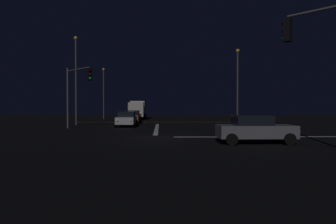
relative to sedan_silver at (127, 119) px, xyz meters
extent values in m
cube|color=black|center=(3.17, -10.79, -0.85)|extent=(120.00, 120.00, 0.10)
cube|color=white|center=(3.17, -2.63, -0.80)|extent=(0.35, 13.98, 0.01)
cube|color=yellow|center=(3.17, 8.97, -0.80)|extent=(22.00, 0.15, 0.01)
cube|color=white|center=(11.44, -10.79, -0.80)|extent=(13.98, 0.40, 0.01)
cube|color=#B7B7BC|center=(0.00, -0.04, -0.13)|extent=(1.80, 4.20, 0.70)
cube|color=black|center=(0.00, 0.16, 0.49)|extent=(1.60, 2.00, 0.55)
cylinder|color=black|center=(0.90, -1.59, -0.48)|extent=(0.22, 0.64, 0.64)
cylinder|color=black|center=(-0.90, -1.59, -0.48)|extent=(0.22, 0.64, 0.64)
cylinder|color=black|center=(0.90, 1.51, -0.48)|extent=(0.22, 0.64, 0.64)
cylinder|color=black|center=(-0.90, 1.51, -0.48)|extent=(0.22, 0.64, 0.64)
sphere|color=#F9EFC6|center=(0.65, -2.16, -0.08)|extent=(0.22, 0.22, 0.22)
sphere|color=#F9EFC6|center=(-0.65, -2.16, -0.08)|extent=(0.22, 0.22, 0.22)
cube|color=#C66014|center=(-0.06, 6.51, -0.13)|extent=(1.80, 4.20, 0.70)
cube|color=black|center=(-0.06, 6.71, 0.49)|extent=(1.60, 2.00, 0.55)
cylinder|color=black|center=(0.84, 4.96, -0.48)|extent=(0.22, 0.64, 0.64)
cylinder|color=black|center=(-0.96, 4.96, -0.48)|extent=(0.22, 0.64, 0.64)
cylinder|color=black|center=(0.84, 8.06, -0.48)|extent=(0.22, 0.64, 0.64)
cylinder|color=black|center=(-0.96, 8.06, -0.48)|extent=(0.22, 0.64, 0.64)
sphere|color=#F9EFC6|center=(0.59, 4.39, -0.08)|extent=(0.22, 0.22, 0.22)
sphere|color=#F9EFC6|center=(-0.71, 4.39, -0.08)|extent=(0.22, 0.22, 0.22)
cube|color=maroon|center=(-0.41, 12.57, -0.13)|extent=(1.80, 4.20, 0.70)
cube|color=black|center=(-0.41, 12.77, 0.49)|extent=(1.60, 2.00, 0.55)
cylinder|color=black|center=(0.49, 11.02, -0.48)|extent=(0.22, 0.64, 0.64)
cylinder|color=black|center=(-1.31, 11.02, -0.48)|extent=(0.22, 0.64, 0.64)
cylinder|color=black|center=(0.49, 14.12, -0.48)|extent=(0.22, 0.64, 0.64)
cylinder|color=black|center=(-1.31, 14.12, -0.48)|extent=(0.22, 0.64, 0.64)
sphere|color=#F9EFC6|center=(0.24, 10.45, -0.08)|extent=(0.22, 0.22, 0.22)
sphere|color=#F9EFC6|center=(-1.06, 10.45, -0.08)|extent=(0.22, 0.22, 0.22)
cube|color=beige|center=(-0.39, 16.50, 0.83)|extent=(2.40, 2.20, 2.30)
cube|color=silver|center=(-0.39, 21.00, 0.98)|extent=(2.40, 5.00, 2.60)
cylinder|color=black|center=(0.81, 17.10, -0.32)|extent=(0.28, 0.96, 0.96)
cylinder|color=black|center=(-1.59, 17.10, -0.32)|extent=(0.28, 0.96, 0.96)
cylinder|color=black|center=(0.81, 21.80, -0.32)|extent=(0.28, 0.96, 0.96)
cylinder|color=black|center=(-1.59, 21.80, -0.32)|extent=(0.28, 0.96, 0.96)
sphere|color=#F9EFC6|center=(0.46, 15.35, 0.23)|extent=(0.26, 0.26, 0.26)
sphere|color=#F9EFC6|center=(-1.24, 15.35, 0.23)|extent=(0.26, 0.26, 0.26)
cube|color=slate|center=(8.86, -14.29, -0.13)|extent=(4.20, 1.80, 0.70)
cube|color=black|center=(8.66, -14.29, 0.49)|extent=(2.00, 1.60, 0.55)
cylinder|color=black|center=(10.41, -13.39, -0.48)|extent=(0.64, 0.22, 0.64)
cylinder|color=black|center=(10.41, -15.19, -0.48)|extent=(0.64, 0.22, 0.64)
cylinder|color=black|center=(7.31, -13.39, -0.48)|extent=(0.64, 0.22, 0.64)
cylinder|color=black|center=(7.31, -15.19, -0.48)|extent=(0.64, 0.22, 0.64)
sphere|color=#F9EFC6|center=(10.98, -13.64, -0.08)|extent=(0.22, 0.22, 0.22)
sphere|color=#F9EFC6|center=(10.98, -14.94, -0.08)|extent=(0.22, 0.22, 0.22)
cylinder|color=#4C4C51|center=(10.58, -18.21, 5.40)|extent=(2.39, 2.39, 0.12)
cube|color=black|center=(9.43, -17.06, 4.78)|extent=(0.46, 0.46, 1.05)
sphere|color=black|center=(9.32, -16.94, 5.12)|extent=(0.22, 0.22, 0.22)
sphere|color=black|center=(9.32, -16.94, 4.78)|extent=(0.22, 0.22, 0.22)
sphere|color=green|center=(9.32, -16.94, 4.43)|extent=(0.22, 0.22, 0.22)
cylinder|color=#4C4C51|center=(-5.40, -2.23, 2.09)|extent=(0.18, 0.18, 5.79)
cylinder|color=#4C4C51|center=(-4.03, -3.60, 4.69)|extent=(2.83, 2.83, 0.12)
cube|color=black|center=(-2.66, -4.97, 4.06)|extent=(0.46, 0.46, 1.05)
sphere|color=black|center=(-2.54, -5.08, 4.41)|extent=(0.22, 0.22, 0.22)
sphere|color=black|center=(-2.54, -5.08, 4.06)|extent=(0.22, 0.22, 0.22)
sphere|color=green|center=(-2.54, -5.08, 3.72)|extent=(0.22, 0.22, 0.22)
cylinder|color=#424247|center=(12.44, 2.97, 3.38)|extent=(0.20, 0.20, 8.35)
sphere|color=#F9AD47|center=(12.44, 2.97, 7.73)|extent=(0.44, 0.44, 0.44)
cylinder|color=#424247|center=(-6.10, 18.97, 3.32)|extent=(0.20, 0.20, 8.24)
sphere|color=#F9AD47|center=(-6.10, 18.97, 7.62)|extent=(0.44, 0.44, 0.44)
cylinder|color=#424247|center=(-6.10, 2.97, 4.05)|extent=(0.20, 0.20, 9.70)
sphere|color=#F9AD47|center=(-6.10, 2.97, 9.07)|extent=(0.44, 0.44, 0.44)
camera|label=1|loc=(3.55, -30.39, 1.22)|focal=31.07mm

